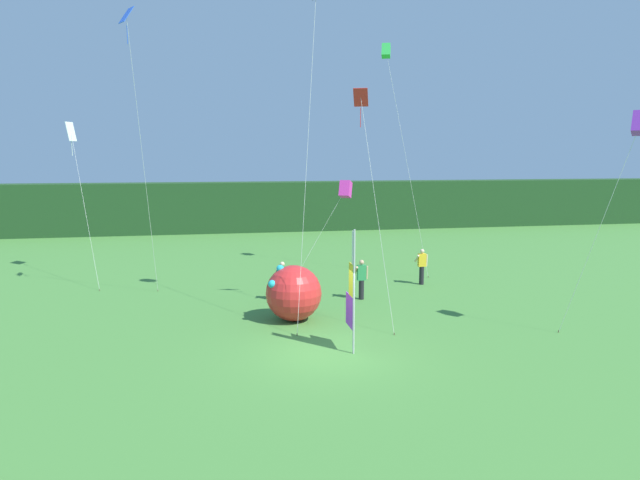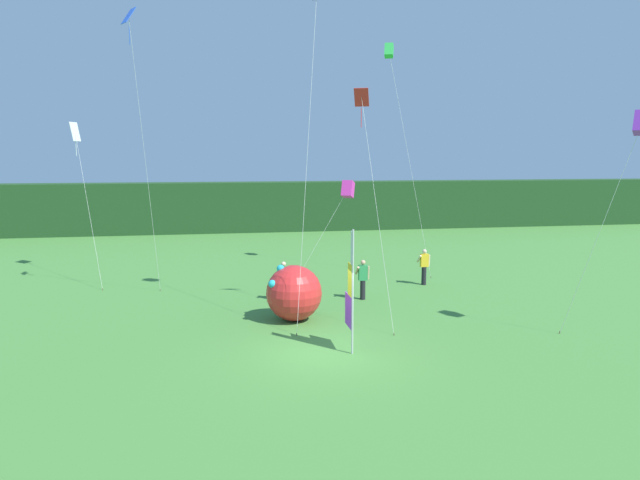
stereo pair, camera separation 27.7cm
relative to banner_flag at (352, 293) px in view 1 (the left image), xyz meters
name	(u,v)px [view 1 (the left image)]	position (x,y,z in m)	size (l,w,h in m)	color
ground_plane	(326,353)	(-0.82, -0.12, -1.83)	(120.00, 120.00, 0.00)	#478438
distant_treeline	(255,207)	(-0.82, 28.80, 0.11)	(80.00, 2.40, 3.88)	#1E421E
banner_flag	(352,293)	(0.00, 0.00, 0.00)	(0.06, 1.03, 3.81)	#B7B7BC
person_near_banner	(422,266)	(5.39, 8.26, -0.93)	(0.55, 0.48, 1.67)	black
person_mid_field	(282,280)	(-1.36, 6.39, -0.95)	(0.55, 0.48, 1.65)	#2D334C
person_far_left	(361,278)	(1.92, 6.07, -0.93)	(0.55, 0.48, 1.67)	black
inflatable_balloon	(294,293)	(-1.29, 3.53, -0.80)	(2.03, 2.03, 2.06)	red
kite_purple_box_0	(640,124)	(8.82, -0.85, 5.09)	(1.86, 1.69, 7.33)	brown
kite_magenta_box_1	(345,189)	(2.18, 10.27, 2.52)	(3.07, 0.99, 4.80)	brown
kite_blue_diamond_3	(129,43)	(-7.10, 7.48, 8.44)	(0.90, 2.12, 11.60)	brown
kite_green_box_4	(386,53)	(4.43, 11.29, 9.10)	(2.15, 2.08, 11.38)	brown
kite_red_diamond_5	(363,115)	(1.30, 3.77, 5.58)	(0.85, 3.08, 8.34)	brown
kite_white_diamond_6	(72,139)	(-10.68, 13.13, 4.92)	(1.81, 4.02, 7.57)	brown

